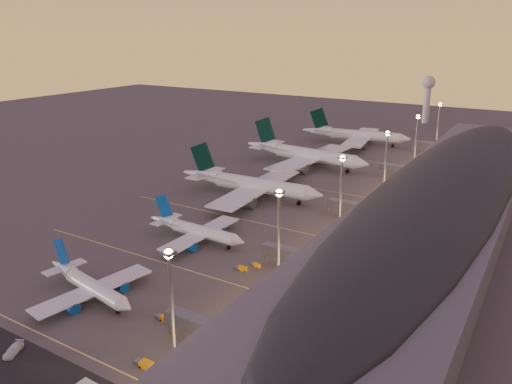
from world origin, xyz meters
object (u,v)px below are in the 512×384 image
(airliner_wide_far, at_px, (355,135))
(baggage_tug_b, at_px, (164,318))
(airliner_narrow_south, at_px, (89,285))
(airliner_narrow_north, at_px, (196,230))
(baggage_tug_a, at_px, (145,364))
(baggage_tug_c, at_px, (241,268))
(airliner_wide_mid, at_px, (304,154))
(service_van_c, at_px, (13,350))
(radar_tower, at_px, (428,91))
(baggage_tug_d, at_px, (256,265))
(airliner_wide_near, at_px, (249,184))

(airliner_wide_far, xyz_separation_m, baggage_tug_b, (29.39, -196.39, -4.55))
(airliner_narrow_south, bearing_deg, airliner_narrow_north, 98.49)
(airliner_wide_far, relative_size, baggage_tug_a, 14.67)
(baggage_tug_b, relative_size, baggage_tug_c, 1.06)
(airliner_narrow_north, xyz_separation_m, baggage_tug_c, (23.10, -9.64, -2.85))
(airliner_wide_mid, xyz_separation_m, service_van_c, (15.05, -163.20, -4.74))
(baggage_tug_b, bearing_deg, baggage_tug_c, 82.94)
(airliner_narrow_south, xyz_separation_m, radar_tower, (10.82, 288.54, 18.71))
(baggage_tug_d, relative_size, service_van_c, 0.63)
(airliner_narrow_north, xyz_separation_m, baggage_tug_b, (21.77, -39.36, -2.80))
(airliner_narrow_south, height_order, service_van_c, airliner_narrow_south)
(baggage_tug_a, distance_m, baggage_tug_b, 16.32)
(airliner_narrow_south, distance_m, baggage_tug_c, 39.42)
(airliner_narrow_north, relative_size, radar_tower, 1.11)
(airliner_narrow_north, bearing_deg, airliner_narrow_south, -90.32)
(airliner_narrow_north, distance_m, airliner_wide_far, 157.23)
(airliner_wide_mid, xyz_separation_m, baggage_tug_d, (36.50, -104.41, -5.09))
(airliner_wide_far, bearing_deg, baggage_tug_a, -88.47)
(airliner_narrow_north, distance_m, baggage_tug_d, 26.08)
(airliner_narrow_north, height_order, baggage_tug_b, airliner_narrow_north)
(radar_tower, bearing_deg, airliner_narrow_south, -92.15)
(airliner_wide_near, height_order, baggage_tug_c, airliner_wide_near)
(baggage_tug_c, relative_size, baggage_tug_d, 1.15)
(airliner_narrow_south, bearing_deg, baggage_tug_d, 63.08)
(airliner_wide_near, height_order, airliner_wide_mid, airliner_wide_mid)
(baggage_tug_d, distance_m, service_van_c, 62.58)
(baggage_tug_c, height_order, baggage_tug_d, baggage_tug_c)
(airliner_narrow_south, height_order, baggage_tug_b, airliner_narrow_south)
(baggage_tug_b, distance_m, baggage_tug_d, 33.91)
(baggage_tug_b, relative_size, service_van_c, 0.77)
(airliner_wide_near, bearing_deg, baggage_tug_b, -72.98)
(radar_tower, bearing_deg, airliner_wide_near, -95.25)
(airliner_wide_near, height_order, radar_tower, radar_tower)
(airliner_narrow_south, distance_m, airliner_wide_near, 86.05)
(airliner_wide_far, bearing_deg, airliner_narrow_north, -95.66)
(radar_tower, relative_size, baggage_tug_a, 7.71)
(baggage_tug_c, bearing_deg, airliner_narrow_north, 149.07)
(baggage_tug_a, height_order, baggage_tug_d, baggage_tug_a)
(radar_tower, distance_m, baggage_tug_c, 258.59)
(baggage_tug_a, relative_size, baggage_tug_b, 1.02)
(radar_tower, bearing_deg, baggage_tug_d, -86.53)
(baggage_tug_a, height_order, baggage_tug_c, baggage_tug_a)
(radar_tower, bearing_deg, baggage_tug_b, -87.64)
(airliner_narrow_north, height_order, radar_tower, radar_tower)
(airliner_wide_near, xyz_separation_m, airliner_wide_far, (1.09, 112.18, 0.02))
(airliner_wide_far, bearing_deg, baggage_tug_d, -87.00)
(airliner_narrow_south, bearing_deg, service_van_c, -68.91)
(service_van_c, bearing_deg, airliner_wide_far, 67.37)
(radar_tower, xyz_separation_m, baggage_tug_a, (19.51, -301.49, -21.31))
(airliner_narrow_north, distance_m, baggage_tug_b, 45.06)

